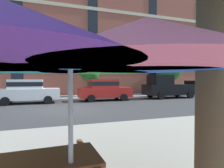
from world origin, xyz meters
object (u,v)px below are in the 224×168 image
(sedan_red, at_px, (104,89))
(pickup_black, at_px, (168,87))
(patio_umbrella, at_px, (70,52))
(sedan_white_midblock, at_px, (222,87))
(street_tree_middle, at_px, (89,72))
(sedan_white, at_px, (28,91))
(street_tree_right, at_px, (169,66))

(sedan_red, height_order, pickup_black, pickup_black)
(patio_umbrella, bearing_deg, sedan_white_midblock, 36.13)
(street_tree_middle, xyz_separation_m, patio_umbrella, (-3.56, -15.91, -0.36))
(pickup_black, bearing_deg, patio_umbrella, -129.68)
(sedan_red, distance_m, pickup_black, 6.33)
(sedan_white, distance_m, patio_umbrella, 12.87)
(sedan_white, bearing_deg, sedan_white_midblock, 0.00)
(street_tree_middle, bearing_deg, patio_umbrella, -102.63)
(sedan_red, distance_m, patio_umbrella, 13.43)
(street_tree_right, bearing_deg, street_tree_middle, -177.11)
(pickup_black, distance_m, sedan_white_midblock, 6.86)
(sedan_white, distance_m, sedan_red, 5.91)
(sedan_red, bearing_deg, street_tree_right, 22.23)
(sedan_white, height_order, pickup_black, pickup_black)
(street_tree_right, bearing_deg, sedan_red, -157.77)
(street_tree_right, distance_m, patio_umbrella, 21.14)
(street_tree_middle, xyz_separation_m, street_tree_right, (9.71, 0.49, 0.91))
(sedan_red, height_order, sedan_white_midblock, same)
(sedan_white_midblock, bearing_deg, street_tree_middle, 166.91)
(sedan_white, height_order, patio_umbrella, patio_umbrella)
(sedan_white, height_order, street_tree_right, street_tree_right)
(sedan_white, relative_size, sedan_red, 1.00)
(street_tree_middle, distance_m, patio_umbrella, 16.31)
(sedan_red, bearing_deg, patio_umbrella, -108.35)
(sedan_white_midblock, xyz_separation_m, street_tree_middle, (-13.83, 3.21, 1.52))
(street_tree_right, xyz_separation_m, patio_umbrella, (-13.28, -16.40, -1.27))
(sedan_red, xyz_separation_m, street_tree_right, (9.06, 3.70, 2.43))
(sedan_white, relative_size, sedan_white_midblock, 1.00)
(sedan_white, xyz_separation_m, sedan_white_midblock, (19.09, 0.00, 0.00))
(sedan_red, relative_size, sedan_white_midblock, 1.00)
(sedan_red, xyz_separation_m, patio_umbrella, (-4.21, -12.70, 1.16))
(sedan_white_midblock, bearing_deg, sedan_red, 180.00)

